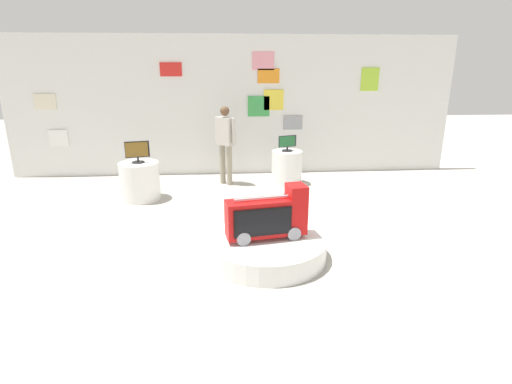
% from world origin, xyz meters
% --- Properties ---
extents(ground_plane, '(30.00, 30.00, 0.00)m').
position_xyz_m(ground_plane, '(0.00, 0.00, 0.00)').
color(ground_plane, '#B2ADA3').
extents(back_wall_display, '(10.37, 0.13, 3.19)m').
position_xyz_m(back_wall_display, '(-0.00, 4.27, 1.60)').
color(back_wall_display, silver).
rests_on(back_wall_display, ground).
extents(main_display_pedestal, '(1.65, 1.65, 0.29)m').
position_xyz_m(main_display_pedestal, '(0.30, -0.32, 0.14)').
color(main_display_pedestal, silver).
rests_on(main_display_pedestal, ground).
extents(novelty_firetruck_tv, '(1.12, 0.51, 0.73)m').
position_xyz_m(novelty_firetruck_tv, '(0.32, -0.32, 0.59)').
color(novelty_firetruck_tv, gray).
rests_on(novelty_firetruck_tv, main_display_pedestal).
extents(display_pedestal_left_rear, '(0.76, 0.76, 0.74)m').
position_xyz_m(display_pedestal_left_rear, '(-1.90, 2.38, 0.37)').
color(display_pedestal_left_rear, silver).
rests_on(display_pedestal_left_rear, ground).
extents(tv_on_left_rear, '(0.45, 0.23, 0.41)m').
position_xyz_m(tv_on_left_rear, '(-1.90, 2.38, 0.96)').
color(tv_on_left_rear, black).
rests_on(tv_on_left_rear, display_pedestal_left_rear).
extents(display_pedestal_center_rear, '(0.66, 0.66, 0.74)m').
position_xyz_m(display_pedestal_center_rear, '(1.12, 3.23, 0.37)').
color(display_pedestal_center_rear, silver).
rests_on(display_pedestal_center_rear, ground).
extents(tv_on_center_rear, '(0.40, 0.23, 0.34)m').
position_xyz_m(tv_on_center_rear, '(1.12, 3.22, 0.92)').
color(tv_on_center_rear, black).
rests_on(tv_on_center_rear, display_pedestal_center_rear).
extents(shopper_browsing_near_truck, '(0.43, 0.40, 1.70)m').
position_xyz_m(shopper_browsing_near_truck, '(-0.22, 3.31, 1.00)').
color(shopper_browsing_near_truck, gray).
rests_on(shopper_browsing_near_truck, ground).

